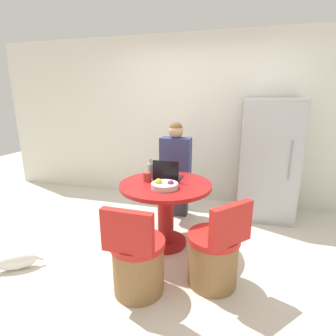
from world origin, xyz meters
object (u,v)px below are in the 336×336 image
(chair_near_right_corner, at_px, (214,256))
(bottle, at_px, (151,170))
(fruit_bowl, at_px, (164,185))
(person_seated, at_px, (176,167))
(dining_table, at_px, (166,203))
(refrigerator, at_px, (268,159))
(chair_near_camera, at_px, (138,262))
(laptop, at_px, (167,175))
(cat, at_px, (14,261))

(chair_near_right_corner, distance_m, bottle, 1.23)
(fruit_bowl, bearing_deg, person_seated, 95.48)
(dining_table, bearing_deg, refrigerator, 44.94)
(dining_table, bearing_deg, chair_near_camera, -91.54)
(chair_near_right_corner, bearing_deg, refrigerator, -156.47)
(fruit_bowl, bearing_deg, laptop, 99.36)
(chair_near_camera, height_order, cat, chair_near_camera)
(bottle, xyz_separation_m, cat, (-1.08, -1.04, -0.74))
(dining_table, distance_m, chair_near_camera, 0.84)
(chair_near_right_corner, height_order, person_seated, person_seated)
(dining_table, xyz_separation_m, laptop, (-0.02, 0.15, 0.28))
(person_seated, relative_size, bottle, 5.98)
(person_seated, bearing_deg, refrigerator, -161.05)
(refrigerator, xyz_separation_m, person_seated, (-1.21, -0.41, -0.09))
(refrigerator, height_order, chair_near_camera, refrigerator)
(refrigerator, height_order, laptop, refrigerator)
(person_seated, bearing_deg, chair_near_right_corner, 117.56)
(refrigerator, distance_m, cat, 3.27)
(chair_near_right_corner, bearing_deg, dining_table, -90.00)
(bottle, bearing_deg, chair_near_right_corner, -40.34)
(person_seated, xyz_separation_m, fruit_bowl, (0.09, -0.89, 0.04))
(refrigerator, xyz_separation_m, bottle, (-1.39, -0.97, 0.00))
(laptop, bearing_deg, cat, 37.85)
(chair_near_camera, distance_m, laptop, 1.08)
(laptop, bearing_deg, chair_near_right_corner, 132.62)
(refrigerator, bearing_deg, dining_table, -135.06)
(laptop, bearing_deg, chair_near_camera, 89.86)
(fruit_bowl, bearing_deg, dining_table, 101.03)
(chair_near_camera, xyz_separation_m, cat, (-1.30, -0.05, -0.20))
(refrigerator, bearing_deg, chair_near_camera, -120.91)
(chair_near_right_corner, bearing_deg, laptop, -95.97)
(refrigerator, height_order, chair_near_right_corner, refrigerator)
(person_seated, xyz_separation_m, cat, (-1.26, -1.60, -0.65))
(dining_table, relative_size, chair_near_camera, 1.21)
(chair_near_right_corner, height_order, cat, chair_near_right_corner)
(refrigerator, distance_m, chair_near_right_corner, 1.85)
(refrigerator, distance_m, fruit_bowl, 1.72)
(bottle, bearing_deg, dining_table, -37.39)
(fruit_bowl, bearing_deg, chair_near_right_corner, -33.59)
(dining_table, height_order, chair_near_right_corner, chair_near_right_corner)
(laptop, distance_m, cat, 1.79)
(dining_table, relative_size, laptop, 3.39)
(bottle, bearing_deg, chair_near_camera, -77.83)
(chair_near_camera, xyz_separation_m, person_seated, (-0.03, 1.54, 0.45))
(laptop, relative_size, cat, 0.68)
(dining_table, distance_m, laptop, 0.31)
(fruit_bowl, relative_size, bottle, 1.25)
(chair_near_camera, relative_size, person_seated, 0.62)
(refrigerator, distance_m, laptop, 1.54)
(chair_near_right_corner, bearing_deg, person_seated, -111.03)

